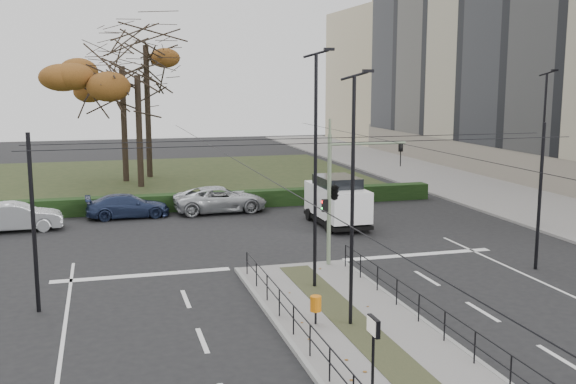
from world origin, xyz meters
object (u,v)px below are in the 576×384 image
(traffic_light, at_px, (337,189))
(parked_car_second, at_px, (17,217))
(litter_bin, at_px, (316,304))
(streetlamp_median_near, at_px, (353,198))
(streetlamp_sidewalk, at_px, (543,148))
(info_panel, at_px, (373,336))
(streetlamp_median_far, at_px, (316,168))
(rust_tree, at_px, (122,66))
(white_van, at_px, (337,200))
(parked_car_fourth, at_px, (221,199))
(bare_tree_center, at_px, (146,55))
(bare_tree_near, at_px, (137,84))
(parked_car_third, at_px, (128,206))

(traffic_light, height_order, parked_car_second, traffic_light)
(litter_bin, height_order, streetlamp_median_near, streetlamp_median_near)
(litter_bin, relative_size, streetlamp_sidewalk, 0.11)
(traffic_light, relative_size, info_panel, 2.50)
(streetlamp_median_far, xyz_separation_m, rust_tree, (-5.66, 29.22, 4.15))
(streetlamp_median_near, xyz_separation_m, white_van, (4.69, 14.46, -2.76))
(parked_car_fourth, bearing_deg, streetlamp_sidewalk, -122.15)
(litter_bin, xyz_separation_m, info_panel, (-0.36, -5.41, 1.04))
(bare_tree_center, xyz_separation_m, bare_tree_near, (-0.97, -4.86, -2.15))
(traffic_light, xyz_separation_m, parked_car_second, (-13.48, 10.75, -2.53))
(rust_tree, height_order, bare_tree_center, bare_tree_center)
(traffic_light, relative_size, streetlamp_sidewalk, 0.67)
(info_panel, relative_size, bare_tree_center, 0.16)
(traffic_light, distance_m, parked_car_second, 17.43)
(streetlamp_sidewalk, height_order, bare_tree_center, bare_tree_center)
(streetlamp_median_near, relative_size, streetlamp_sidewalk, 0.97)
(traffic_light, distance_m, white_van, 8.43)
(streetlamp_sidewalk, bearing_deg, bare_tree_near, 135.05)
(parked_car_third, bearing_deg, bare_tree_near, -9.27)
(streetlamp_sidewalk, relative_size, bare_tree_center, 0.59)
(streetlamp_median_far, distance_m, white_van, 11.84)
(bare_tree_near, bearing_deg, parked_car_second, -118.87)
(rust_tree, bearing_deg, white_van, -61.37)
(streetlamp_median_far, distance_m, bare_tree_near, 26.71)
(streetlamp_median_near, xyz_separation_m, parked_car_fourth, (-0.66, 19.72, -3.36))
(litter_bin, height_order, rust_tree, rust_tree)
(white_van, xyz_separation_m, bare_tree_center, (-8.34, 20.53, 8.21))
(streetlamp_median_near, relative_size, parked_car_third, 1.70)
(litter_bin, distance_m, info_panel, 5.53)
(parked_car_fourth, distance_m, white_van, 7.52)
(streetlamp_sidewalk, bearing_deg, litter_bin, -145.83)
(traffic_light, xyz_separation_m, streetlamp_median_far, (-1.78, -2.74, 1.26))
(streetlamp_median_near, bearing_deg, bare_tree_near, 98.72)
(bare_tree_center, bearing_deg, streetlamp_median_near, -84.04)
(traffic_light, height_order, bare_tree_near, bare_tree_near)
(litter_bin, xyz_separation_m, bare_tree_near, (-3.56, 29.82, 6.64))
(traffic_light, distance_m, rust_tree, 28.03)
(parked_car_third, bearing_deg, streetlamp_median_far, -160.58)
(traffic_light, bearing_deg, streetlamp_median_far, -122.94)
(streetlamp_median_far, bearing_deg, bare_tree_near, 100.28)
(streetlamp_median_far, bearing_deg, parked_car_second, 130.93)
(streetlamp_sidewalk, bearing_deg, traffic_light, -161.74)
(parked_car_third, bearing_deg, litter_bin, -167.66)
(streetlamp_median_far, xyz_separation_m, white_van, (4.58, 10.46, -3.17))
(traffic_light, relative_size, bare_tree_near, 0.51)
(streetlamp_median_near, relative_size, rust_tree, 0.69)
(parked_car_second, bearing_deg, info_panel, -158.20)
(traffic_light, bearing_deg, bare_tree_center, 101.10)
(white_van, bearing_deg, bare_tree_near, 120.73)
(streetlamp_median_far, relative_size, streetlamp_sidewalk, 1.07)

